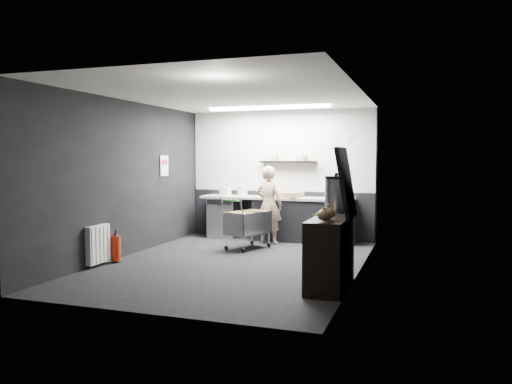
% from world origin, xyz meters
% --- Properties ---
extents(floor, '(5.50, 5.50, 0.00)m').
position_xyz_m(floor, '(0.00, 0.00, 0.00)').
color(floor, black).
rests_on(floor, ground).
extents(ceiling, '(5.50, 5.50, 0.00)m').
position_xyz_m(ceiling, '(0.00, 0.00, 2.70)').
color(ceiling, white).
rests_on(ceiling, wall_back).
extents(wall_back, '(5.50, 0.00, 5.50)m').
position_xyz_m(wall_back, '(0.00, 2.75, 1.35)').
color(wall_back, black).
rests_on(wall_back, floor).
extents(wall_front, '(5.50, 0.00, 5.50)m').
position_xyz_m(wall_front, '(0.00, -2.75, 1.35)').
color(wall_front, black).
rests_on(wall_front, floor).
extents(wall_left, '(0.00, 5.50, 5.50)m').
position_xyz_m(wall_left, '(-2.00, 0.00, 1.35)').
color(wall_left, black).
rests_on(wall_left, floor).
extents(wall_right, '(0.00, 5.50, 5.50)m').
position_xyz_m(wall_right, '(2.00, 0.00, 1.35)').
color(wall_right, black).
rests_on(wall_right, floor).
extents(kitchen_wall_panel, '(3.95, 0.02, 1.70)m').
position_xyz_m(kitchen_wall_panel, '(0.00, 2.73, 1.85)').
color(kitchen_wall_panel, '#BBBBB6').
rests_on(kitchen_wall_panel, wall_back).
extents(dado_panel, '(3.95, 0.02, 1.00)m').
position_xyz_m(dado_panel, '(0.00, 2.73, 0.50)').
color(dado_panel, black).
rests_on(dado_panel, wall_back).
extents(floating_shelf, '(1.20, 0.22, 0.04)m').
position_xyz_m(floating_shelf, '(0.20, 2.62, 1.62)').
color(floating_shelf, black).
rests_on(floating_shelf, wall_back).
extents(wall_clock, '(0.20, 0.03, 0.20)m').
position_xyz_m(wall_clock, '(1.40, 2.72, 2.15)').
color(wall_clock, silver).
rests_on(wall_clock, wall_back).
extents(poster, '(0.02, 0.30, 0.40)m').
position_xyz_m(poster, '(-1.98, 1.30, 1.55)').
color(poster, silver).
rests_on(poster, wall_left).
extents(poster_red_band, '(0.02, 0.22, 0.10)m').
position_xyz_m(poster_red_band, '(-1.98, 1.30, 1.62)').
color(poster_red_band, red).
rests_on(poster_red_band, poster).
extents(radiator, '(0.10, 0.50, 0.60)m').
position_xyz_m(radiator, '(-1.94, -0.90, 0.35)').
color(radiator, silver).
rests_on(radiator, wall_left).
extents(ceiling_strip, '(2.40, 0.20, 0.04)m').
position_xyz_m(ceiling_strip, '(0.00, 1.85, 2.67)').
color(ceiling_strip, white).
rests_on(ceiling_strip, ceiling).
extents(prep_counter, '(3.20, 0.61, 0.90)m').
position_xyz_m(prep_counter, '(0.14, 2.42, 0.46)').
color(prep_counter, black).
rests_on(prep_counter, floor).
extents(person, '(0.61, 0.45, 1.55)m').
position_xyz_m(person, '(-0.02, 1.97, 0.77)').
color(person, beige).
rests_on(person, floor).
extents(shopping_cart, '(0.82, 1.06, 0.95)m').
position_xyz_m(shopping_cart, '(-0.23, 1.30, 0.45)').
color(shopping_cart, silver).
rests_on(shopping_cart, floor).
extents(sideboard, '(0.53, 1.23, 1.85)m').
position_xyz_m(sideboard, '(1.76, -0.96, 0.59)').
color(sideboard, black).
rests_on(sideboard, floor).
extents(fire_extinguisher, '(0.16, 0.16, 0.51)m').
position_xyz_m(fire_extinguisher, '(-1.85, -0.55, 0.25)').
color(fire_extinguisher, '#AD210B').
rests_on(fire_extinguisher, floor).
extents(cardboard_box, '(0.64, 0.55, 0.11)m').
position_xyz_m(cardboard_box, '(0.25, 2.37, 0.96)').
color(cardboard_box, '#9F7B55').
rests_on(cardboard_box, prep_counter).
extents(pink_tub, '(0.21, 0.21, 0.21)m').
position_xyz_m(pink_tub, '(-0.75, 2.42, 1.01)').
color(pink_tub, beige).
rests_on(pink_tub, prep_counter).
extents(white_container, '(0.23, 0.19, 0.18)m').
position_xyz_m(white_container, '(-1.11, 2.37, 0.99)').
color(white_container, silver).
rests_on(white_container, prep_counter).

